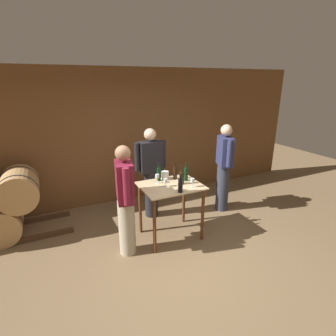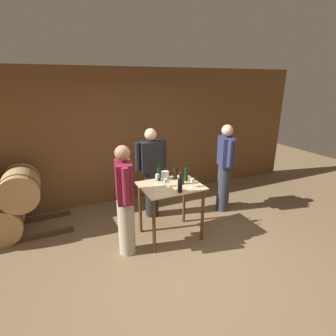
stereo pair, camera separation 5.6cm
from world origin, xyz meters
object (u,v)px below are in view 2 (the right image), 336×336
(ice_bucket, at_px, (165,175))
(person_host, at_px, (225,167))
(wine_glass_near_left, at_px, (157,176))
(wine_bottle_far_right, at_px, (186,174))
(wine_glass_near_center, at_px, (165,181))
(wine_bottle_left, at_px, (180,185))
(wine_bottle_center, at_px, (182,177))
(person_visitor_bearded, at_px, (151,171))
(person_visitor_with_scarf, at_px, (125,199))
(wine_bottle_right, at_px, (175,173))
(wine_glass_near_right, at_px, (192,181))
(wine_bottle_far_left, at_px, (159,174))

(ice_bucket, relative_size, person_host, 0.08)
(wine_glass_near_left, distance_m, ice_bucket, 0.23)
(wine_bottle_far_right, relative_size, ice_bucket, 2.29)
(wine_glass_near_center, xyz_separation_m, person_host, (1.42, 0.44, -0.10))
(wine_glass_near_left, bearing_deg, wine_bottle_left, -70.64)
(wine_bottle_center, relative_size, wine_glass_near_center, 2.34)
(wine_bottle_center, height_order, person_visitor_bearded, person_visitor_bearded)
(wine_glass_near_left, xyz_separation_m, person_visitor_with_scarf, (-0.61, -0.30, -0.15))
(wine_bottle_right, xyz_separation_m, person_visitor_bearded, (-0.21, 0.57, -0.13))
(wine_glass_near_right, height_order, person_visitor_bearded, person_visitor_bearded)
(wine_bottle_left, bearing_deg, wine_bottle_right, 71.09)
(wine_glass_near_right, relative_size, person_visitor_with_scarf, 0.09)
(wine_glass_near_center, bearing_deg, wine_glass_near_right, -26.93)
(wine_bottle_far_left, relative_size, person_visitor_with_scarf, 0.18)
(wine_glass_near_left, bearing_deg, wine_bottle_right, 8.15)
(wine_bottle_far_right, relative_size, wine_glass_near_center, 2.32)
(wine_bottle_far_right, xyz_separation_m, wine_glass_near_left, (-0.46, 0.09, -0.01))
(person_host, bearing_deg, person_visitor_with_scarf, -165.36)
(wine_bottle_far_left, relative_size, wine_bottle_center, 1.01)
(wine_glass_near_left, bearing_deg, wine_glass_near_right, -41.80)
(wine_bottle_left, height_order, person_visitor_with_scarf, person_visitor_with_scarf)
(person_host, xyz_separation_m, person_visitor_bearded, (-1.34, 0.37, -0.02))
(wine_bottle_right, height_order, person_host, person_host)
(wine_bottle_left, bearing_deg, wine_bottle_center, 58.40)
(wine_bottle_far_left, xyz_separation_m, wine_bottle_far_right, (0.40, -0.19, -0.00))
(wine_glass_near_left, relative_size, ice_bucket, 1.14)
(person_host, relative_size, person_visitor_with_scarf, 1.03)
(person_visitor_with_scarf, bearing_deg, wine_bottle_far_right, 10.62)
(wine_bottle_far_left, xyz_separation_m, person_visitor_with_scarf, (-0.68, -0.39, -0.15))
(wine_glass_near_right, xyz_separation_m, person_visitor_with_scarf, (-1.03, 0.08, -0.14))
(person_host, bearing_deg, wine_bottle_center, -158.88)
(wine_bottle_far_right, height_order, person_host, person_host)
(wine_bottle_far_right, bearing_deg, person_host, 18.73)
(wine_bottle_right, relative_size, wine_glass_near_left, 1.92)
(wine_bottle_center, bearing_deg, wine_bottle_far_right, 37.21)
(wine_glass_near_right, xyz_separation_m, person_host, (1.06, 0.63, -0.11))
(wine_bottle_far_left, distance_m, wine_glass_near_left, 0.11)
(person_visitor_bearded, bearing_deg, wine_bottle_left, -88.54)
(person_visitor_with_scarf, bearing_deg, wine_bottle_center, 6.25)
(person_host, bearing_deg, person_visitor_bearded, 164.60)
(wine_bottle_center, height_order, wine_glass_near_center, wine_bottle_center)
(wine_bottle_right, relative_size, wine_bottle_far_right, 0.96)
(wine_glass_near_left, bearing_deg, wine_glass_near_center, -73.75)
(wine_bottle_far_right, xyz_separation_m, ice_bucket, (-0.27, 0.21, -0.05))
(wine_bottle_left, xyz_separation_m, person_visitor_bearded, (-0.03, 1.09, -0.13))
(wine_bottle_right, height_order, person_visitor_bearded, person_visitor_bearded)
(wine_bottle_far_left, xyz_separation_m, wine_glass_near_right, (0.35, -0.47, -0.02))
(wine_glass_near_center, distance_m, ice_bucket, 0.34)
(wine_bottle_far_right, distance_m, wine_glass_near_right, 0.28)
(wine_glass_near_center, bearing_deg, wine_bottle_left, -68.58)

